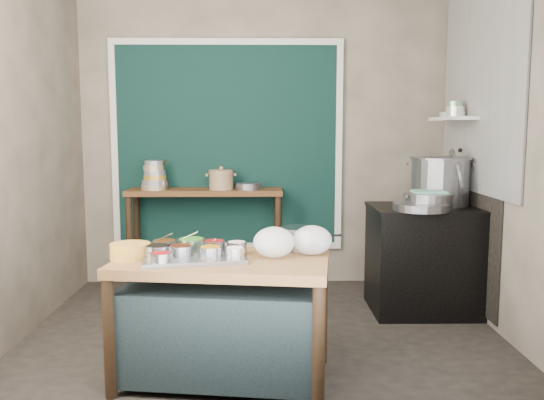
{
  "coord_description": "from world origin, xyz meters",
  "views": [
    {
      "loc": [
        -0.0,
        -4.11,
        1.52
      ],
      "look_at": [
        0.06,
        0.25,
        0.97
      ],
      "focal_mm": 38.0,
      "sensor_mm": 36.0,
      "label": 1
    }
  ],
  "objects_px": {
    "condiment_tray": "(194,257)",
    "utensil_cup": "(162,185)",
    "back_counter": "(206,239)",
    "stove_block": "(426,261)",
    "stock_pot": "(440,181)",
    "saucepan": "(301,238)",
    "ceramic_crock": "(221,181)",
    "prep_table": "(223,319)",
    "steamer": "(429,201)",
    "yellow_basin": "(130,251)"
  },
  "relations": [
    {
      "from": "saucepan",
      "to": "utensil_cup",
      "type": "relative_size",
      "value": 1.82
    },
    {
      "from": "prep_table",
      "to": "steamer",
      "type": "relative_size",
      "value": 3.16
    },
    {
      "from": "condiment_tray",
      "to": "yellow_basin",
      "type": "distance_m",
      "value": 0.38
    },
    {
      "from": "stove_block",
      "to": "steamer",
      "type": "bearing_deg",
      "value": -104.33
    },
    {
      "from": "prep_table",
      "to": "back_counter",
      "type": "xyz_separation_m",
      "value": [
        -0.31,
        2.03,
        0.1
      ]
    },
    {
      "from": "prep_table",
      "to": "yellow_basin",
      "type": "distance_m",
      "value": 0.69
    },
    {
      "from": "condiment_tray",
      "to": "steamer",
      "type": "distance_m",
      "value": 2.1
    },
    {
      "from": "back_counter",
      "to": "stove_block",
      "type": "bearing_deg",
      "value": -21.02
    },
    {
      "from": "back_counter",
      "to": "steamer",
      "type": "height_order",
      "value": "steamer"
    },
    {
      "from": "utensil_cup",
      "to": "prep_table",
      "type": "bearing_deg",
      "value": -70.6
    },
    {
      "from": "condiment_tray",
      "to": "ceramic_crock",
      "type": "bearing_deg",
      "value": 89.4
    },
    {
      "from": "back_counter",
      "to": "saucepan",
      "type": "height_order",
      "value": "back_counter"
    },
    {
      "from": "stove_block",
      "to": "saucepan",
      "type": "bearing_deg",
      "value": -136.24
    },
    {
      "from": "stove_block",
      "to": "steamer",
      "type": "xyz_separation_m",
      "value": [
        -0.04,
        -0.14,
        0.52
      ]
    },
    {
      "from": "prep_table",
      "to": "steamer",
      "type": "xyz_separation_m",
      "value": [
        1.56,
        1.16,
        0.57
      ]
    },
    {
      "from": "yellow_basin",
      "to": "utensil_cup",
      "type": "xyz_separation_m",
      "value": [
        -0.16,
        2.01,
        0.2
      ]
    },
    {
      "from": "prep_table",
      "to": "saucepan",
      "type": "relative_size",
      "value": 4.74
    },
    {
      "from": "condiment_tray",
      "to": "stock_pot",
      "type": "distance_m",
      "value": 2.39
    },
    {
      "from": "saucepan",
      "to": "utensil_cup",
      "type": "height_order",
      "value": "utensil_cup"
    },
    {
      "from": "prep_table",
      "to": "steamer",
      "type": "distance_m",
      "value": 2.03
    },
    {
      "from": "stove_block",
      "to": "stock_pot",
      "type": "xyz_separation_m",
      "value": [
        0.12,
        0.1,
        0.65
      ]
    },
    {
      "from": "yellow_basin",
      "to": "steamer",
      "type": "bearing_deg",
      "value": 28.92
    },
    {
      "from": "back_counter",
      "to": "condiment_tray",
      "type": "bearing_deg",
      "value": -86.24
    },
    {
      "from": "steamer",
      "to": "condiment_tray",
      "type": "bearing_deg",
      "value": -145.69
    },
    {
      "from": "saucepan",
      "to": "steamer",
      "type": "xyz_separation_m",
      "value": [
        1.08,
        0.93,
        0.12
      ]
    },
    {
      "from": "condiment_tray",
      "to": "saucepan",
      "type": "distance_m",
      "value": 0.7
    },
    {
      "from": "prep_table",
      "to": "utensil_cup",
      "type": "bearing_deg",
      "value": 116.95
    },
    {
      "from": "yellow_basin",
      "to": "back_counter",
      "type": "bearing_deg",
      "value": 83.23
    },
    {
      "from": "condiment_tray",
      "to": "stock_pot",
      "type": "xyz_separation_m",
      "value": [
        1.89,
        1.42,
        0.32
      ]
    },
    {
      "from": "steamer",
      "to": "stock_pot",
      "type": "bearing_deg",
      "value": 56.26
    },
    {
      "from": "saucepan",
      "to": "prep_table",
      "type": "bearing_deg",
      "value": -160.33
    },
    {
      "from": "stove_block",
      "to": "condiment_tray",
      "type": "bearing_deg",
      "value": -143.23
    },
    {
      "from": "stove_block",
      "to": "utensil_cup",
      "type": "height_order",
      "value": "utensil_cup"
    },
    {
      "from": "condiment_tray",
      "to": "utensil_cup",
      "type": "bearing_deg",
      "value": 104.82
    },
    {
      "from": "back_counter",
      "to": "ceramic_crock",
      "type": "distance_m",
      "value": 0.58
    },
    {
      "from": "yellow_basin",
      "to": "saucepan",
      "type": "xyz_separation_m",
      "value": [
        1.03,
        0.24,
        0.03
      ]
    },
    {
      "from": "prep_table",
      "to": "saucepan",
      "type": "xyz_separation_m",
      "value": [
        0.48,
        0.24,
        0.45
      ]
    },
    {
      "from": "steamer",
      "to": "utensil_cup",
      "type": "bearing_deg",
      "value": 159.51
    },
    {
      "from": "prep_table",
      "to": "stove_block",
      "type": "height_order",
      "value": "stove_block"
    },
    {
      "from": "prep_table",
      "to": "steamer",
      "type": "height_order",
      "value": "steamer"
    },
    {
      "from": "stove_block",
      "to": "yellow_basin",
      "type": "distance_m",
      "value": 2.53
    },
    {
      "from": "back_counter",
      "to": "condiment_tray",
      "type": "height_order",
      "value": "back_counter"
    },
    {
      "from": "stove_block",
      "to": "utensil_cup",
      "type": "bearing_deg",
      "value": 162.89
    },
    {
      "from": "stove_block",
      "to": "saucepan",
      "type": "height_order",
      "value": "saucepan"
    },
    {
      "from": "stove_block",
      "to": "back_counter",
      "type": "bearing_deg",
      "value": 158.98
    },
    {
      "from": "back_counter",
      "to": "saucepan",
      "type": "distance_m",
      "value": 1.99
    },
    {
      "from": "saucepan",
      "to": "stock_pot",
      "type": "distance_m",
      "value": 1.72
    },
    {
      "from": "stove_block",
      "to": "stock_pot",
      "type": "relative_size",
      "value": 1.76
    },
    {
      "from": "back_counter",
      "to": "saucepan",
      "type": "xyz_separation_m",
      "value": [
        0.79,
        -1.79,
        0.35
      ]
    },
    {
      "from": "stock_pot",
      "to": "utensil_cup",
      "type": "bearing_deg",
      "value": 165.95
    }
  ]
}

